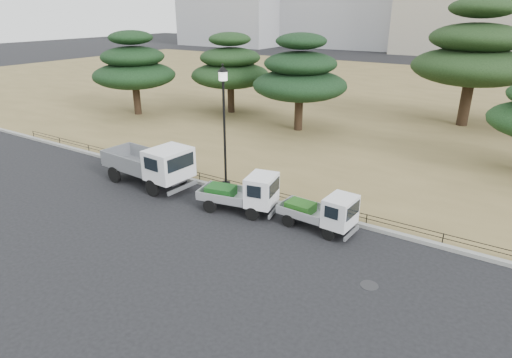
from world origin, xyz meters
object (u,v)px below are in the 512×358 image
Objects in this scene: street_lamp at (224,107)px; tarp_pile at (162,163)px; truck_kei_front at (244,193)px; truck_kei_rear at (322,212)px; truck_large at (151,163)px.

tarp_pile is at bearing -179.78° from street_lamp.
tarp_pile is (-4.41, -0.02, -3.65)m from street_lamp.
truck_kei_front reaches higher than truck_kei_rear.
truck_kei_rear is 0.55× the size of street_lamp.
street_lamp is at bearing 0.22° from tarp_pile.
truck_large is 1.41× the size of truck_kei_front.
street_lamp reaches higher than tarp_pile.
street_lamp is at bearing 131.29° from truck_kei_front.
truck_kei_rear is (3.65, 0.31, -0.09)m from truck_kei_front.
truck_large reaches higher than truck_kei_front.
truck_kei_rear is 2.19× the size of tarp_pile.
truck_kei_front is 1.14× the size of truck_kei_rear.
street_lamp reaches higher than truck_kei_rear.
truck_large reaches higher than truck_kei_rear.
truck_kei_front is at bearing 3.91° from truck_large.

